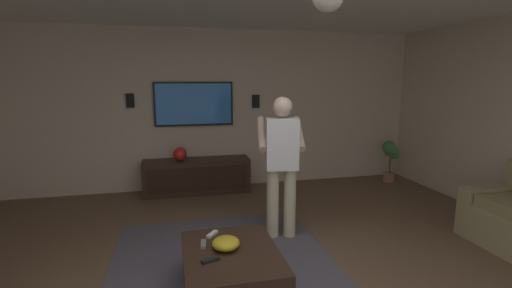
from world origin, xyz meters
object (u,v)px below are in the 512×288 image
Objects in this scene: person_standing at (282,159)px; remote_black at (211,260)px; tv at (194,104)px; remote_white at (212,234)px; coffee_table at (231,263)px; bowl at (226,243)px; vase_round at (180,154)px; wall_speaker_left at (256,101)px; wall_speaker_right at (130,101)px; media_console at (197,176)px; potted_plant_short at (391,155)px; remote_grey at (203,244)px.

person_standing is 1.59m from remote_black.
tv is 3.00m from remote_white.
bowl is (0.05, 0.04, 0.16)m from coffee_table.
wall_speaker_left is at bearing -77.48° from vase_round.
wall_speaker_right is (2.83, 0.95, 1.09)m from remote_white.
media_console is 11.33× the size of remote_white.
coffee_table is 0.61× the size of person_standing.
wall_speaker_left is 2.03m from wall_speaker_right.
potted_plant_short is 3.44× the size of vase_round.
wall_speaker_left reaches higher than remote_grey.
person_standing reaches higher than media_console.
coffee_table is 0.26m from remote_black.
tv is 5.79× the size of wall_speaker_right.
coffee_table is 0.78× the size of tv.
potted_plant_short is at bearing 132.03° from remote_grey.
wall_speaker_left is at bearing -16.77° from coffee_table.
coffee_table is 4.55× the size of wall_speaker_left.
remote_black is 0.68× the size of vase_round.
potted_plant_short is (-0.18, -3.42, 0.22)m from media_console.
remote_white is 3.18m from wall_speaker_right.
vase_round is 1.00× the size of wall_speaker_left.
wall_speaker_left is (3.32, -1.15, 1.05)m from remote_black.
remote_white is (0.30, 0.08, -0.04)m from bowl.
vase_round is (1.86, 1.10, -0.27)m from person_standing.
remote_grey is at bearing -2.85° from media_console.
potted_plant_short is 4.32m from bowl.
remote_grey is at bearing 53.15° from coffee_table.
bowl is (-3.12, -0.04, -0.98)m from tv.
tv is 0.78× the size of person_standing.
potted_plant_short is (2.75, -3.34, 0.20)m from coffee_table.
remote_grey is at bearing -177.42° from vase_round.
person_standing is 10.93× the size of remote_black.
wall_speaker_right is at bearing 18.27° from bowl.
person_standing is 7.45× the size of vase_round.
vase_round reaches higher than potted_plant_short.
person_standing is at bearing -149.43° from vase_round.
remote_black is (-1.17, 0.95, -0.52)m from person_standing.
wall_speaker_left is (3.13, -1.00, 1.00)m from bowl.
person_standing is 1.35m from bowl.
coffee_table is at bearing 59.11° from remote_grey.
wall_speaker_left is (0.01, -1.04, 0.03)m from tv.
remote_black is (-0.48, 0.07, 0.00)m from remote_white.
person_standing is at bearing -139.63° from wall_speaker_right.
tv is at bearing -176.66° from remote_grey.
person_standing reaches higher than remote_white.
wall_speaker_left is at bearing 5.03° from person_standing.
person_standing reaches higher than remote_black.
wall_speaker_left is at bearing 90.73° from tv.
person_standing is (-2.14, -0.84, -0.50)m from tv.
remote_black is 3.60m from wall_speaker_right.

